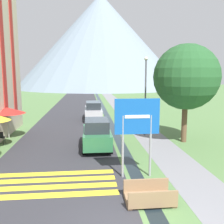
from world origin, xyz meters
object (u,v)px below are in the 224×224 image
object	(u,v)px
parked_car_near	(97,134)
streetlamp	(146,90)
parked_car_far	(93,111)
road_sign	(137,124)
footbridge	(149,196)
cafe_chair_far_left	(1,137)
tree_by_path	(186,77)
cafe_umbrella_rear_red	(7,110)

from	to	relation	value
parked_car_near	streetlamp	xyz separation A→B (m)	(3.72, 3.03, 2.47)
parked_car_far	streetlamp	xyz separation A→B (m)	(3.67, -6.84, 2.47)
road_sign	streetlamp	size ratio (longest dim) A/B	0.61
parked_car_far	footbridge	bearing A→B (deg)	-84.70
parked_car_far	cafe_chair_far_left	world-z (taller)	parked_car_far
parked_car_far	tree_by_path	distance (m)	11.24
cafe_umbrella_rear_red	tree_by_path	world-z (taller)	tree_by_path
parked_car_far	streetlamp	distance (m)	8.15
road_sign	cafe_umbrella_rear_red	distance (m)	10.73
parked_car_far	parked_car_near	bearing A→B (deg)	-90.31
footbridge	cafe_chair_far_left	size ratio (longest dim) A/B	2.00
cafe_chair_far_left	tree_by_path	distance (m)	12.67
road_sign	cafe_umbrella_rear_red	bearing A→B (deg)	135.83
parked_car_near	tree_by_path	world-z (taller)	tree_by_path
road_sign	footbridge	world-z (taller)	road_sign
cafe_chair_far_left	tree_by_path	bearing A→B (deg)	-26.30
parked_car_far	tree_by_path	size ratio (longest dim) A/B	0.70
cafe_umbrella_rear_red	streetlamp	bearing A→B (deg)	0.35
cafe_umbrella_rear_red	streetlamp	distance (m)	9.92
streetlamp	cafe_chair_far_left	bearing A→B (deg)	-171.00
cafe_chair_far_left	streetlamp	size ratio (longest dim) A/B	0.15
road_sign	cafe_chair_far_left	world-z (taller)	road_sign
footbridge	cafe_umbrella_rear_red	bearing A→B (deg)	128.33
parked_car_near	streetlamp	size ratio (longest dim) A/B	0.66
footbridge	tree_by_path	bearing A→B (deg)	60.76
cafe_chair_far_left	parked_car_near	bearing A→B (deg)	-37.07
footbridge	parked_car_far	world-z (taller)	parked_car_far
parked_car_far	cafe_chair_far_left	bearing A→B (deg)	-126.47
footbridge	cafe_umbrella_rear_red	distance (m)	12.55
footbridge	tree_by_path	xyz separation A→B (m)	(4.31, 7.69, 4.10)
cafe_umbrella_rear_red	streetlamp	xyz separation A→B (m)	(9.83, 0.06, 1.37)
footbridge	cafe_chair_far_left	world-z (taller)	cafe_chair_far_left
parked_car_near	cafe_umbrella_rear_red	distance (m)	6.88
parked_car_near	parked_car_far	xyz separation A→B (m)	(0.05, 9.88, 0.00)
footbridge	tree_by_path	distance (m)	9.72
footbridge	streetlamp	xyz separation A→B (m)	(2.12, 9.81, 3.15)
cafe_chair_far_left	streetlamp	world-z (taller)	streetlamp
footbridge	streetlamp	size ratio (longest dim) A/B	0.29
footbridge	parked_car_near	size ratio (longest dim) A/B	0.44
road_sign	tree_by_path	xyz separation A→B (m)	(4.32, 5.42, 1.96)
parked_car_near	cafe_chair_far_left	size ratio (longest dim) A/B	4.51
parked_car_far	cafe_chair_far_left	xyz separation A→B (m)	(-6.22, -8.41, -0.40)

